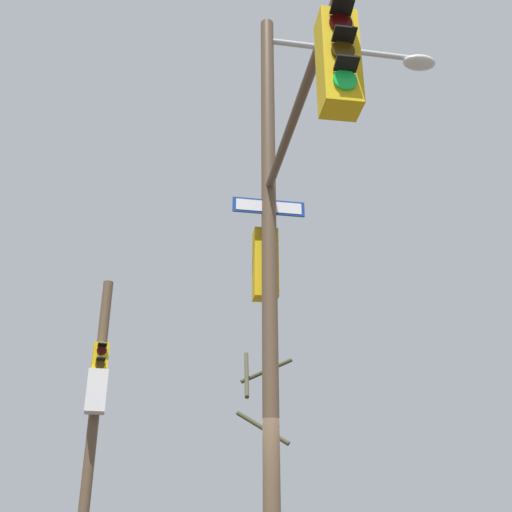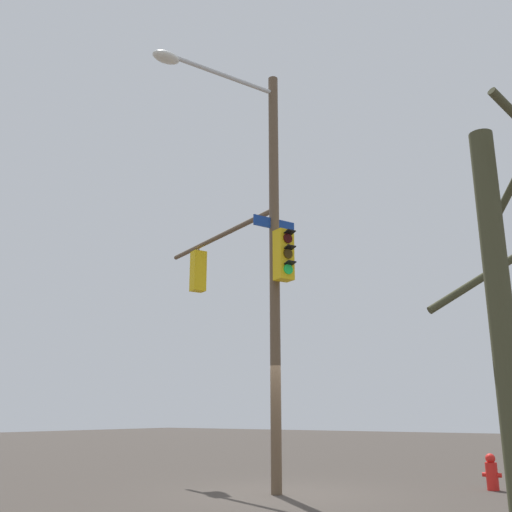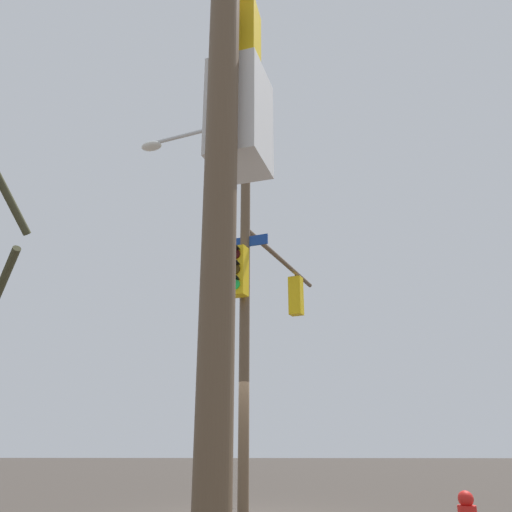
# 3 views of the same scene
# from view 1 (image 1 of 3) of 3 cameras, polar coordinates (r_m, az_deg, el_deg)

# --- Properties ---
(main_signal_pole_assembly) EXTENTS (5.26, 4.82, 9.26)m
(main_signal_pole_assembly) POSITION_cam_1_polar(r_m,az_deg,el_deg) (8.19, 3.41, 4.44)
(main_signal_pole_assembly) COLOR brown
(main_signal_pole_assembly) RESTS_ON ground
(secondary_pole_assembly) EXTENTS (0.85, 0.59, 6.85)m
(secondary_pole_assembly) POSITION_cam_1_polar(r_m,az_deg,el_deg) (14.66, -15.22, -13.45)
(secondary_pole_assembly) COLOR brown
(secondary_pole_assembly) RESTS_ON ground
(bare_tree_behind_pole) EXTENTS (1.78, 1.77, 5.10)m
(bare_tree_behind_pole) POSITION_cam_1_polar(r_m,az_deg,el_deg) (14.02, 1.37, -18.62)
(bare_tree_behind_pole) COLOR #43432C
(bare_tree_behind_pole) RESTS_ON ground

